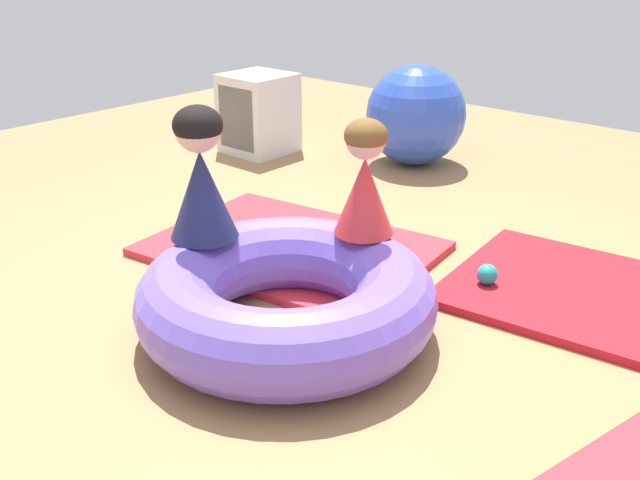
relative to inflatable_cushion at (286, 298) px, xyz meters
The scene contains 10 objects.
ground_plane 0.21m from the inflatable_cushion, 72.06° to the left, with size 8.00×8.00×0.00m, color #9E7549.
gym_mat_far_left 0.82m from the inflatable_cushion, 132.22° to the left, with size 1.35×0.99×0.04m, color red.
gym_mat_near_left 1.40m from the inflatable_cushion, 51.96° to the left, with size 1.30×0.94×0.04m, color #B21923.
inflatable_cushion is the anchor object (origin of this frame).
child_in_red 0.58m from the inflatable_cushion, 82.83° to the left, with size 0.35×0.35×0.49m.
child_in_navy 0.60m from the inflatable_cushion, behind, with size 0.39×0.39×0.55m.
play_ball_orange 0.46m from the inflatable_cushion, 107.49° to the left, with size 0.07×0.07×0.07m, color orange.
play_ball_teal 0.95m from the inflatable_cushion, 64.06° to the left, with size 0.09×0.09×0.09m, color teal.
exercise_ball_large 2.45m from the inflatable_cushion, 112.76° to the left, with size 0.68×0.68×0.68m, color blue.
storage_cube 2.62m from the inflatable_cushion, 138.49° to the left, with size 0.44×0.44×0.56m.
Camera 1 is at (1.75, -1.96, 1.50)m, focal length 41.03 mm.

